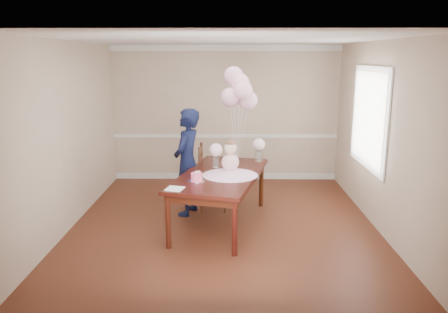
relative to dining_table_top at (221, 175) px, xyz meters
The scene contains 52 objects.
floor 0.77m from the dining_table_top, ahead, with size 4.50×5.00×0.00m, color #37170D.
ceiling 1.93m from the dining_table_top, ahead, with size 4.50×5.00×0.02m, color white.
wall_back 2.56m from the dining_table_top, 88.95° to the left, with size 4.50×0.02×2.70m, color tan.
wall_front 2.57m from the dining_table_top, 88.96° to the right, with size 4.50×0.02×2.70m, color tan.
wall_left 2.28m from the dining_table_top, behind, with size 0.02×5.00×2.70m, color tan.
wall_right 2.37m from the dining_table_top, ahead, with size 0.02×5.00×2.70m, color tan.
chair_rail_trim 2.49m from the dining_table_top, 88.95° to the left, with size 4.50×0.02×0.07m, color silver.
crown_molding 3.10m from the dining_table_top, 88.95° to the left, with size 4.50×0.02×0.12m, color silver.
baseboard_trim 2.58m from the dining_table_top, 88.95° to the left, with size 4.50×0.02×0.12m, color silver.
window_frame 2.45m from the dining_table_top, 12.22° to the left, with size 0.02×1.66×1.56m, color white.
window_blinds 2.44m from the dining_table_top, 12.32° to the left, with size 0.01×1.50×1.40m, color silver.
dining_table_top is the anchor object (origin of this frame).
table_apron 0.08m from the dining_table_top, ahead, with size 0.95×2.01×0.11m, color black.
table_leg_fl 1.14m from the dining_table_top, 128.53° to the right, with size 0.07×0.07×0.74m, color black.
table_leg_fr 1.14m from the dining_table_top, 79.46° to the right, with size 0.07×0.07×0.74m, color black.
table_leg_bl 1.14m from the dining_table_top, 100.54° to the left, with size 0.07×0.07×0.74m, color black.
table_leg_br 1.14m from the dining_table_top, 51.47° to the left, with size 0.07×0.07×0.74m, color black.
baby_skirt 0.19m from the dining_table_top, 32.43° to the right, with size 0.81×0.81×0.11m, color #FBB8E3.
baby_torso 0.27m from the dining_table_top, 32.43° to the right, with size 0.25×0.25×0.25m, color #F298CC.
baby_head 0.45m from the dining_table_top, 32.43° to the right, with size 0.18×0.18×0.18m, color beige.
baby_hair 0.51m from the dining_table_top, 32.43° to the right, with size 0.13×0.13×0.13m, color brown.
cake_platter 0.52m from the dining_table_top, 127.96° to the right, with size 0.23×0.23×0.01m, color silver.
birthday_cake 0.53m from the dining_table_top, 127.96° to the right, with size 0.16×0.16×0.11m, color #FF5088.
cake_flower_a 0.55m from the dining_table_top, 127.96° to the right, with size 0.03×0.03×0.03m, color white.
cake_flower_b 0.51m from the dining_table_top, 125.57° to the right, with size 0.03×0.03×0.03m, color white.
rose_vase_near 0.37m from the dining_table_top, 102.57° to the left, with size 0.11×0.11×0.17m, color white.
roses_near 0.47m from the dining_table_top, 102.57° to the left, with size 0.20×0.20×0.20m, color #FFD5DF.
rose_vase_far 0.99m from the dining_table_top, 51.92° to the left, with size 0.11×0.11×0.17m, color white.
roses_far 1.03m from the dining_table_top, 51.92° to the left, with size 0.20×0.20×0.20m, color #FFD5DE.
napkin 0.98m from the dining_table_top, 126.37° to the right, with size 0.21×0.21×0.01m, color white.
balloon_weight 0.59m from the dining_table_top, 65.70° to the left, with size 0.04×0.04×0.02m, color white.
balloon_a 1.23m from the dining_table_top, 76.01° to the left, with size 0.30×0.30×0.30m, color #F2ACC8.
balloon_b 1.32m from the dining_table_top, 54.20° to the left, with size 0.30×0.30×0.30m, color #FFB4C7.
balloon_c 1.48m from the dining_table_top, 65.55° to the left, with size 0.30×0.30×0.30m, color #FFB4D5.
balloon_d 1.57m from the dining_table_top, 74.30° to the left, with size 0.30×0.30×0.30m, color #F2ABC9.
balloon_e 1.26m from the dining_table_top, 54.36° to the left, with size 0.30×0.30×0.30m, color #F3ACCD.
balloon_ribbon_a 0.76m from the dining_table_top, 70.81° to the left, with size 0.00×0.00×0.89m, color white.
balloon_ribbon_b 0.79m from the dining_table_top, 60.06° to the left, with size 0.00×0.00×1.00m, color white.
balloon_ribbon_c 0.87m from the dining_table_top, 65.62° to the left, with size 0.00×0.00×1.10m, color white.
balloon_ribbon_d 0.91m from the dining_table_top, 70.39° to the left, with size 0.00×0.00×1.21m, color white.
balloon_ribbon_e 0.80m from the dining_table_top, 59.49° to the left, with size 0.00×0.00×0.84m, color white.
dining_chair_seat 0.77m from the dining_table_top, 100.25° to the left, with size 0.47×0.47×0.05m, color #311B0D.
chair_leg_fl 0.81m from the dining_table_top, 122.11° to the left, with size 0.04×0.04×0.46m, color #391B0F.
chair_leg_fr 0.74m from the dining_table_top, 82.97° to the left, with size 0.04×0.04×0.46m, color #331B0D.
chair_leg_bl 1.09m from the dining_table_top, 109.45° to the left, with size 0.04×0.04×0.46m, color #3D2110.
chair_leg_br 1.04m from the dining_table_top, 85.67° to the left, with size 0.04×0.04×0.46m, color #381C0F.
chair_back_post_l 0.61m from the dining_table_top, 123.78° to the left, with size 0.04×0.04×0.59m, color #351B0E.
chair_back_post_r 0.95m from the dining_table_top, 110.65° to the left, with size 0.04×0.04×0.59m, color #35150E.
chair_slat_low 0.79m from the dining_table_top, 115.78° to the left, with size 0.03×0.42×0.05m, color #361E0E.
chair_slat_mid 0.78m from the dining_table_top, 115.78° to the left, with size 0.03×0.42×0.05m, color #3C1E10.
chair_slat_top 0.81m from the dining_table_top, 115.78° to the left, with size 0.03×0.42×0.05m, color #3B2010.
woman 0.71m from the dining_table_top, 138.90° to the left, with size 0.62×0.41×1.69m, color black.
Camera 1 is at (0.08, -6.18, 2.48)m, focal length 35.00 mm.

